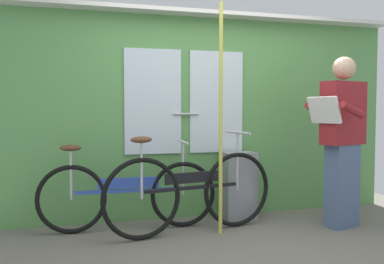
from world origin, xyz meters
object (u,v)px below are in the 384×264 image
object	(u,v)px
bicycle_near_door	(128,194)
handrail_pole	(221,119)
bicycle_leaning_behind	(191,192)
trash_bin_by_wall	(238,185)
passenger_reading_newspaper	(342,138)

from	to	relation	value
bicycle_near_door	handrail_pole	bearing A→B (deg)	-19.19
bicycle_leaning_behind	handrail_pole	distance (m)	0.74
trash_bin_by_wall	handrail_pole	bearing A→B (deg)	-127.88
trash_bin_by_wall	bicycle_leaning_behind	bearing A→B (deg)	-148.17
trash_bin_by_wall	handrail_pole	distance (m)	0.94
bicycle_near_door	bicycle_leaning_behind	size ratio (longest dim) A/B	1.00
bicycle_near_door	trash_bin_by_wall	bearing A→B (deg)	9.21
bicycle_near_door	bicycle_leaning_behind	bearing A→B (deg)	-20.88
bicycle_leaning_behind	trash_bin_by_wall	xyz separation A→B (m)	(0.63, 0.39, -0.04)
bicycle_leaning_behind	passenger_reading_newspaper	world-z (taller)	passenger_reading_newspaper
bicycle_near_door	passenger_reading_newspaper	bearing A→B (deg)	-9.44
bicycle_near_door	handrail_pole	xyz separation A→B (m)	(0.83, -0.33, 0.73)
passenger_reading_newspaper	trash_bin_by_wall	xyz separation A→B (m)	(-0.87, 0.57, -0.53)
bicycle_near_door	bicycle_leaning_behind	xyz separation A→B (m)	(0.57, -0.24, 0.04)
bicycle_leaning_behind	handrail_pole	bearing A→B (deg)	-28.38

